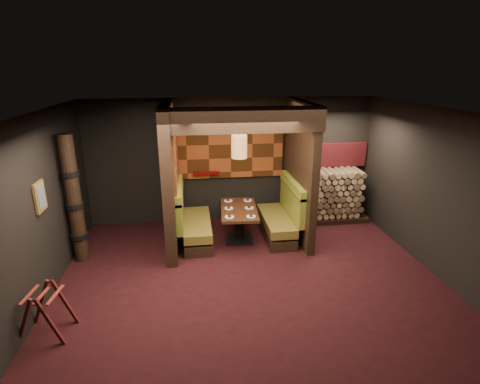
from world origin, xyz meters
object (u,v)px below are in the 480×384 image
Objects in this scene: pendant_lamp at (239,146)px; firewood_stack at (330,195)px; luggage_rack at (45,310)px; totem_column at (74,201)px; booth_bench_right at (281,218)px; dining_table at (239,219)px; booth_bench_left at (192,223)px.

firewood_stack is at bearing 20.60° from pendant_lamp.
luggage_rack is 2.25m from totem_column.
totem_column is at bearing -166.81° from firewood_stack.
firewood_stack is at bearing 27.35° from booth_bench_right.
booth_bench_right is at bearing 7.86° from totem_column.
pendant_lamp is at bearing -90.00° from dining_table.
booth_bench_left is 1.89m from booth_bench_right.
totem_column is (-2.09, -0.55, 0.79)m from booth_bench_left.
pendant_lamp is 2.81m from firewood_stack.
pendant_lamp is at bearing -9.03° from booth_bench_left.
luggage_rack is (-3.90, -2.65, -0.03)m from booth_bench_right.
pendant_lamp reaches higher than firewood_stack.
pendant_lamp reaches higher than dining_table.
booth_bench_left is 2.30m from totem_column.
pendant_lamp reaches higher than booth_bench_right.
booth_bench_left reaches higher than luggage_rack.
pendant_lamp reaches higher than booth_bench_left.
booth_bench_left is 0.98m from dining_table.
firewood_stack reaches higher than dining_table.
luggage_rack is (-2.98, -2.49, -1.65)m from pendant_lamp.
booth_bench_left is 3.32m from luggage_rack.
dining_table is 3.17m from totem_column.
firewood_stack is (5.33, 1.25, -0.57)m from totem_column.
totem_column is (-3.06, -0.45, 0.71)m from dining_table.
dining_table is at bearing -160.51° from firewood_stack.
pendant_lamp is (-0.92, -0.15, 1.62)m from booth_bench_right.
booth_bench_left is 2.15× the size of luggage_rack.
booth_bench_left is 0.67× the size of totem_column.
dining_table is (-0.92, -0.10, 0.08)m from booth_bench_right.
totem_column is 5.51m from firewood_stack.
booth_bench_right is (1.89, 0.00, 0.00)m from booth_bench_left.
dining_table is at bearing 8.28° from totem_column.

